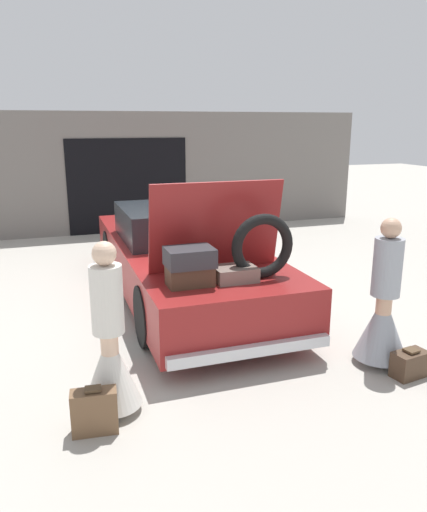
# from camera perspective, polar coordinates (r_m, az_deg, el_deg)

# --- Properties ---
(ground_plane) EXTENTS (40.00, 40.00, 0.00)m
(ground_plane) POSITION_cam_1_polar(r_m,az_deg,el_deg) (7.63, -3.44, -4.51)
(ground_plane) COLOR #ADA89E
(garage_wall_back) EXTENTS (12.00, 0.14, 2.80)m
(garage_wall_back) POSITION_cam_1_polar(r_m,az_deg,el_deg) (12.06, -9.81, 9.30)
(garage_wall_back) COLOR slate
(garage_wall_back) RESTS_ON ground_plane
(car) EXTENTS (1.93, 5.27, 1.90)m
(car) POSITION_cam_1_polar(r_m,az_deg,el_deg) (7.45, -3.50, -0.11)
(car) COLOR maroon
(car) RESTS_ON ground_plane
(person_left) EXTENTS (0.54, 0.54, 1.59)m
(person_left) POSITION_cam_1_polar(r_m,az_deg,el_deg) (4.59, -11.74, -10.82)
(person_left) COLOR beige
(person_left) RESTS_ON ground_plane
(person_right) EXTENTS (0.57, 0.57, 1.61)m
(person_right) POSITION_cam_1_polar(r_m,az_deg,el_deg) (5.65, 18.81, -6.23)
(person_right) COLOR tan
(person_right) RESTS_ON ground_plane
(suitcase_beside_left_person) EXTENTS (0.40, 0.21, 0.42)m
(suitcase_beside_left_person) POSITION_cam_1_polar(r_m,az_deg,el_deg) (4.51, -13.44, -16.89)
(suitcase_beside_left_person) COLOR brown
(suitcase_beside_left_person) RESTS_ON ground_plane
(suitcase_beside_right_person) EXTENTS (0.40, 0.27, 0.30)m
(suitcase_beside_right_person) POSITION_cam_1_polar(r_m,az_deg,el_deg) (5.64, 21.51, -11.41)
(suitcase_beside_right_person) COLOR #473323
(suitcase_beside_right_person) RESTS_ON ground_plane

